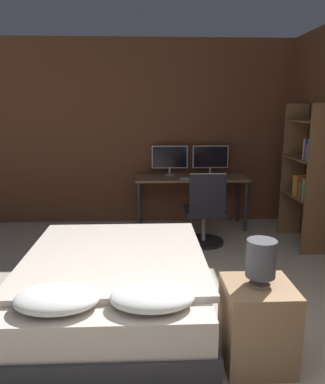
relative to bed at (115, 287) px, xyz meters
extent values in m
cube|color=brown|center=(0.62, 2.76, 1.09)|extent=(12.00, 0.06, 2.70)
cube|color=#2D2D33|center=(0.00, 0.02, -0.15)|extent=(1.45, 1.90, 0.22)
cube|color=beige|center=(0.00, 0.02, 0.08)|extent=(1.39, 1.84, 0.24)
cube|color=beige|center=(0.00, 0.13, 0.23)|extent=(1.49, 1.60, 0.05)
ellipsoid|color=white|center=(-0.30, -0.68, 0.27)|extent=(0.55, 0.38, 0.13)
ellipsoid|color=white|center=(0.30, -0.68, 0.27)|extent=(0.55, 0.38, 0.13)
cube|color=#997551|center=(1.01, -0.64, 0.03)|extent=(0.45, 0.44, 0.57)
cylinder|color=gray|center=(1.01, -0.64, 0.32)|extent=(0.14, 0.14, 0.01)
cylinder|color=gray|center=(1.01, -0.64, 0.35)|extent=(0.02, 0.02, 0.05)
cylinder|color=#4C4C51|center=(1.01, -0.64, 0.50)|extent=(0.19, 0.19, 0.25)
cube|color=#846042|center=(0.92, 2.41, 0.47)|extent=(1.61, 0.57, 0.03)
cylinder|color=#2D2D33|center=(0.17, 2.17, 0.10)|extent=(0.05, 0.05, 0.72)
cylinder|color=#2D2D33|center=(1.67, 2.17, 0.10)|extent=(0.05, 0.05, 0.72)
cylinder|color=#2D2D33|center=(0.17, 2.64, 0.10)|extent=(0.05, 0.05, 0.72)
cylinder|color=#2D2D33|center=(1.67, 2.64, 0.10)|extent=(0.05, 0.05, 0.72)
cylinder|color=#B7B7BC|center=(0.62, 2.59, 0.49)|extent=(0.16, 0.16, 0.01)
cylinder|color=#B7B7BC|center=(0.62, 2.59, 0.54)|extent=(0.03, 0.03, 0.09)
cube|color=#B7B7BC|center=(0.62, 2.59, 0.75)|extent=(0.53, 0.03, 0.33)
cube|color=black|center=(0.62, 2.58, 0.75)|extent=(0.50, 0.00, 0.30)
cylinder|color=#B7B7BC|center=(1.22, 2.59, 0.49)|extent=(0.16, 0.16, 0.01)
cylinder|color=#B7B7BC|center=(1.22, 2.59, 0.54)|extent=(0.03, 0.03, 0.09)
cube|color=#B7B7BC|center=(1.22, 2.59, 0.75)|extent=(0.53, 0.03, 0.33)
cube|color=black|center=(1.22, 2.58, 0.75)|extent=(0.50, 0.00, 0.30)
cube|color=#B7B7BC|center=(0.92, 2.23, 0.49)|extent=(0.36, 0.13, 0.02)
ellipsoid|color=#B7B7BC|center=(1.19, 2.23, 0.50)|extent=(0.07, 0.05, 0.04)
cylinder|color=black|center=(1.01, 1.70, -0.24)|extent=(0.52, 0.52, 0.04)
cylinder|color=gray|center=(1.01, 1.70, -0.04)|extent=(0.05, 0.05, 0.36)
cube|color=black|center=(1.01, 1.70, 0.17)|extent=(0.49, 0.49, 0.07)
cube|color=black|center=(1.01, 1.49, 0.45)|extent=(0.44, 0.05, 0.48)
cube|color=brown|center=(2.26, 1.26, 0.62)|extent=(0.31, 0.02, 1.77)
cube|color=brown|center=(2.26, 2.04, 0.62)|extent=(0.31, 0.02, 1.77)
cube|color=brown|center=(2.26, 1.65, 0.36)|extent=(0.31, 0.76, 0.02)
cube|color=brown|center=(2.26, 1.65, 0.84)|extent=(0.31, 0.76, 0.02)
cube|color=brown|center=(2.26, 1.65, 1.30)|extent=(0.31, 0.76, 0.02)
cube|color=#B2332D|center=(2.26, 1.30, 0.47)|extent=(0.25, 0.04, 0.21)
cube|color=#337042|center=(2.26, 1.35, 0.47)|extent=(0.25, 0.03, 0.20)
cube|color=gold|center=(2.26, 1.39, 0.50)|extent=(0.25, 0.04, 0.27)
cube|color=#337042|center=(2.26, 1.44, 0.50)|extent=(0.25, 0.04, 0.27)
cube|color=teal|center=(2.26, 1.49, 0.47)|extent=(0.25, 0.03, 0.19)
cube|color=#B2332D|center=(2.26, 1.54, 0.50)|extent=(0.25, 0.04, 0.27)
cube|color=orange|center=(2.26, 1.59, 0.46)|extent=(0.25, 0.04, 0.18)
cube|color=gold|center=(2.26, 1.63, 0.46)|extent=(0.25, 0.03, 0.19)
cube|color=gold|center=(2.26, 1.68, 0.50)|extent=(0.25, 0.04, 0.26)
cube|color=#337042|center=(2.26, 1.29, 0.96)|extent=(0.25, 0.02, 0.23)
cube|color=teal|center=(2.26, 1.33, 0.98)|extent=(0.25, 0.04, 0.25)
cube|color=teal|center=(2.26, 1.36, 0.95)|extent=(0.25, 0.02, 0.20)
cube|color=#B2332D|center=(2.26, 1.40, 0.94)|extent=(0.25, 0.02, 0.19)
cube|color=#2D4784|center=(2.26, 1.43, 0.97)|extent=(0.25, 0.03, 0.25)
cube|color=#BCB29E|center=(2.26, 1.47, 0.97)|extent=(0.25, 0.03, 0.25)
camera|label=1|loc=(0.27, -2.88, 1.45)|focal=35.00mm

